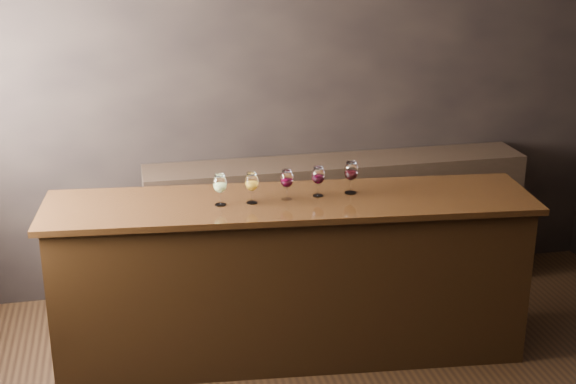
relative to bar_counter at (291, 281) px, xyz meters
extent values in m
cube|color=black|center=(0.14, 1.08, 0.90)|extent=(5.00, 0.02, 2.80)
cube|color=black|center=(0.00, 0.00, 0.00)|extent=(2.93, 0.90, 1.01)
cube|color=black|center=(0.00, 0.00, 0.52)|extent=(3.03, 0.98, 0.04)
cube|color=black|center=(0.53, 0.86, 0.00)|extent=(2.77, 0.40, 1.00)
cylinder|color=white|center=(-0.43, 0.00, 0.54)|extent=(0.07, 0.07, 0.00)
cylinder|color=white|center=(-0.43, 0.00, 0.58)|extent=(0.01, 0.01, 0.07)
ellipsoid|color=white|center=(-0.43, 0.00, 0.68)|extent=(0.08, 0.08, 0.12)
cylinder|color=white|center=(-0.43, 0.00, 0.73)|extent=(0.06, 0.06, 0.01)
ellipsoid|color=#DBE57D|center=(-0.43, 0.00, 0.66)|extent=(0.07, 0.07, 0.05)
cylinder|color=white|center=(-0.24, 0.00, 0.54)|extent=(0.07, 0.07, 0.00)
cylinder|color=white|center=(-0.24, 0.00, 0.58)|extent=(0.01, 0.01, 0.07)
ellipsoid|color=white|center=(-0.24, 0.00, 0.68)|extent=(0.08, 0.08, 0.11)
cylinder|color=white|center=(-0.24, 0.00, 0.73)|extent=(0.06, 0.06, 0.01)
ellipsoid|color=orange|center=(-0.24, 0.00, 0.66)|extent=(0.06, 0.06, 0.05)
cylinder|color=white|center=(-0.02, 0.01, 0.54)|extent=(0.07, 0.07, 0.00)
cylinder|color=white|center=(-0.02, 0.01, 0.58)|extent=(0.01, 0.01, 0.07)
ellipsoid|color=white|center=(-0.02, 0.01, 0.68)|extent=(0.08, 0.08, 0.11)
cylinder|color=white|center=(-0.02, 0.01, 0.73)|extent=(0.06, 0.06, 0.01)
ellipsoid|color=black|center=(-0.02, 0.01, 0.66)|extent=(0.06, 0.06, 0.05)
cylinder|color=white|center=(0.18, 0.03, 0.54)|extent=(0.07, 0.07, 0.00)
cylinder|color=white|center=(0.18, 0.03, 0.58)|extent=(0.01, 0.01, 0.07)
ellipsoid|color=white|center=(0.18, 0.03, 0.67)|extent=(0.08, 0.08, 0.11)
cylinder|color=white|center=(0.18, 0.03, 0.72)|extent=(0.06, 0.06, 0.01)
ellipsoid|color=black|center=(0.18, 0.03, 0.66)|extent=(0.06, 0.06, 0.05)
cylinder|color=white|center=(0.39, 0.04, 0.54)|extent=(0.07, 0.07, 0.00)
cylinder|color=white|center=(0.39, 0.04, 0.59)|extent=(0.01, 0.01, 0.08)
ellipsoid|color=white|center=(0.39, 0.04, 0.69)|extent=(0.09, 0.09, 0.12)
cylinder|color=white|center=(0.39, 0.04, 0.74)|extent=(0.06, 0.06, 0.01)
ellipsoid|color=black|center=(0.39, 0.04, 0.67)|extent=(0.07, 0.07, 0.06)
camera|label=1|loc=(-0.98, -4.45, 2.21)|focal=50.00mm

